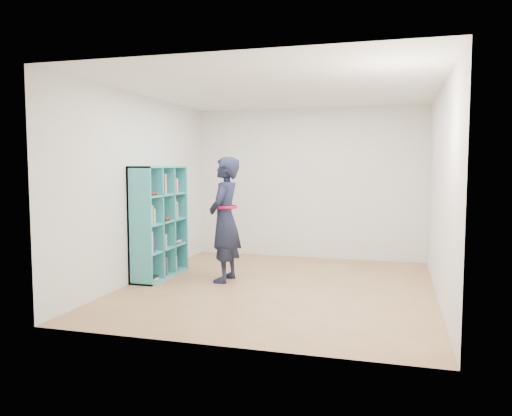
# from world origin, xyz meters

# --- Properties ---
(floor) EXTENTS (4.50, 4.50, 0.00)m
(floor) POSITION_xyz_m (0.00, 0.00, 0.00)
(floor) COLOR #996B45
(floor) RESTS_ON ground
(ceiling) EXTENTS (4.50, 4.50, 0.00)m
(ceiling) POSITION_xyz_m (0.00, 0.00, 2.60)
(ceiling) COLOR white
(ceiling) RESTS_ON wall_back
(wall_left) EXTENTS (0.02, 4.50, 2.60)m
(wall_left) POSITION_xyz_m (-2.00, 0.00, 1.30)
(wall_left) COLOR silver
(wall_left) RESTS_ON floor
(wall_right) EXTENTS (0.02, 4.50, 2.60)m
(wall_right) POSITION_xyz_m (2.00, 0.00, 1.30)
(wall_right) COLOR silver
(wall_right) RESTS_ON floor
(wall_back) EXTENTS (4.00, 0.02, 2.60)m
(wall_back) POSITION_xyz_m (0.00, 2.25, 1.30)
(wall_back) COLOR silver
(wall_back) RESTS_ON floor
(wall_front) EXTENTS (4.00, 0.02, 2.60)m
(wall_front) POSITION_xyz_m (0.00, -2.25, 1.30)
(wall_front) COLOR silver
(wall_front) RESTS_ON floor
(bookshelf) EXTENTS (0.35, 1.21, 1.61)m
(bookshelf) POSITION_xyz_m (-1.84, 0.18, 0.79)
(bookshelf) COLOR teal
(bookshelf) RESTS_ON floor
(person) EXTENTS (0.42, 0.64, 1.74)m
(person) POSITION_xyz_m (-0.80, 0.15, 0.87)
(person) COLOR black
(person) RESTS_ON floor
(smartphone) EXTENTS (0.02, 0.09, 0.13)m
(smartphone) POSITION_xyz_m (-0.96, 0.22, 0.98)
(smartphone) COLOR silver
(smartphone) RESTS_ON person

